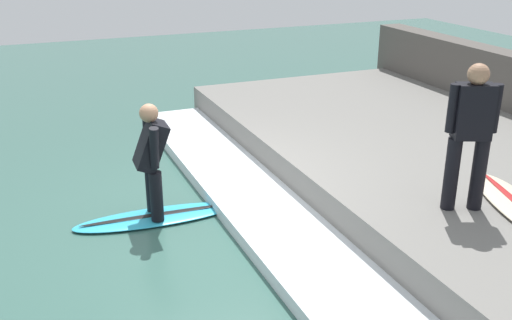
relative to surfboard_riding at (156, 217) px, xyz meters
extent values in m
plane|color=#386056|center=(0.62, -0.23, -0.03)|extent=(28.00, 28.00, 0.00)
cube|color=slate|center=(4.03, -0.23, 0.24)|extent=(4.40, 9.13, 0.54)
cube|color=silver|center=(1.29, -0.23, 0.05)|extent=(1.09, 8.67, 0.17)
ellipsoid|color=#2DADD1|center=(0.00, 0.00, 0.00)|extent=(2.09, 0.64, 0.06)
ellipsoid|color=black|center=(0.00, 0.00, 0.03)|extent=(1.90, 0.18, 0.01)
cylinder|color=black|center=(-0.01, -0.15, 0.35)|extent=(0.16, 0.16, 0.64)
cylinder|color=black|center=(0.01, 0.15, 0.35)|extent=(0.16, 0.16, 0.64)
cube|color=black|center=(0.00, 0.00, 0.97)|extent=(0.45, 0.41, 0.64)
sphere|color=#A87A5B|center=(0.00, 0.00, 1.37)|extent=(0.23, 0.23, 0.23)
cylinder|color=black|center=(-0.01, -0.22, 1.01)|extent=(0.11, 0.20, 0.54)
cylinder|color=black|center=(0.01, 0.22, 1.01)|extent=(0.11, 0.20, 0.54)
cylinder|color=black|center=(3.13, -2.14, 0.92)|extent=(0.16, 0.16, 0.83)
cylinder|color=black|center=(2.86, -2.03, 0.92)|extent=(0.16, 0.16, 0.83)
cube|color=black|center=(3.00, -2.08, 1.63)|extent=(0.44, 0.37, 0.60)
sphere|color=#A87A5B|center=(3.00, -2.08, 2.03)|extent=(0.23, 0.23, 0.23)
cylinder|color=black|center=(3.20, -2.17, 1.66)|extent=(0.11, 0.12, 0.52)
cylinder|color=black|center=(2.79, -2.00, 1.66)|extent=(0.11, 0.12, 0.52)
camera|label=1|loc=(-1.42, -6.80, 3.42)|focal=42.00mm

